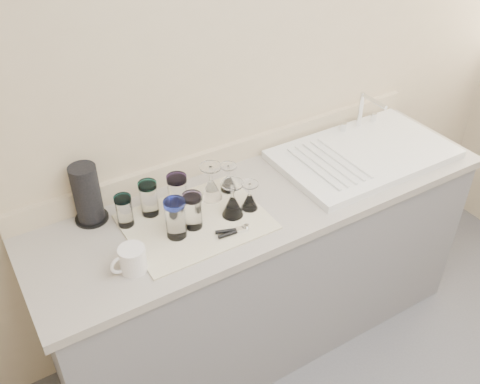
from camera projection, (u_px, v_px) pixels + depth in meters
counter_unit at (263, 268)px, 2.56m from camera, size 2.06×0.62×0.90m
sink_unit at (363, 153)px, 2.51m from camera, size 0.82×0.50×0.22m
dish_towel at (196, 222)px, 2.13m from camera, size 0.55×0.42×0.01m
tumbler_teal at (124, 210)px, 2.07m from camera, size 0.07×0.07×0.13m
tumbler_cyan at (149, 198)px, 2.13m from camera, size 0.08×0.08×0.15m
tumbler_purple at (178, 193)px, 2.14m from camera, size 0.08×0.08×0.16m
tumbler_blue at (176, 218)px, 2.01m from camera, size 0.08×0.08×0.16m
tumbler_lavender at (193, 211)px, 2.06m from camera, size 0.08×0.08×0.15m
goblet_back_left at (211, 187)px, 2.22m from camera, size 0.09×0.09×0.16m
goblet_back_right at (228, 181)px, 2.28m from camera, size 0.07×0.07×0.12m
goblet_front_left at (233, 204)px, 2.13m from camera, size 0.09×0.09×0.16m
goblet_front_right at (250, 200)px, 2.17m from camera, size 0.07×0.07×0.12m
can_opener at (233, 231)px, 2.07m from camera, size 0.13×0.06×0.02m
white_mug at (132, 260)px, 1.89m from camera, size 0.14×0.10×0.10m
paper_towel_roll at (87, 195)px, 2.08m from camera, size 0.13×0.13×0.25m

